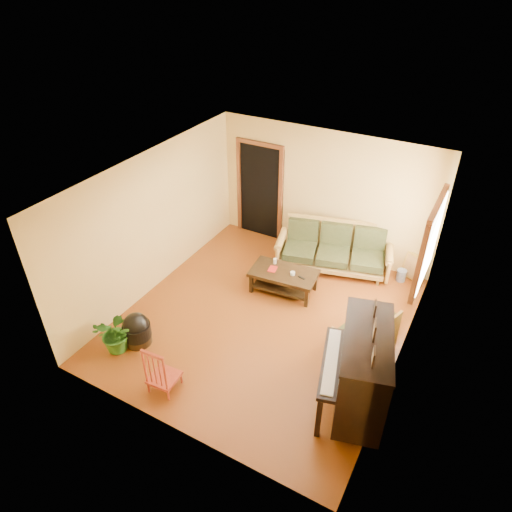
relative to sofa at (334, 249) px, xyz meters
The scene contains 16 objects.
floor 2.07m from the sofa, 103.71° to the right, with size 5.00×5.00×0.00m, color #5E2A0C.
doorway 2.07m from the sofa, 164.98° to the left, with size 1.08×0.16×2.05m, color black.
window 2.12m from the sofa, 20.94° to the right, with size 0.12×1.36×1.46m, color white.
sofa is the anchor object (origin of this frame).
coffee_table 1.25m from the sofa, 116.11° to the right, with size 1.20×0.66×0.44m, color black.
armchair 2.27m from the sofa, 57.38° to the right, with size 0.83×0.87×0.87m, color olive.
piano 3.27m from the sofa, 62.87° to the right, with size 0.86×1.47×1.29m, color black.
footstool 4.00m from the sofa, 120.16° to the right, with size 0.45×0.45×0.43m, color black.
red_chair 4.11m from the sofa, 104.73° to the right, with size 0.39×0.43×0.85m, color maroon.
leaning_frame 1.54m from the sofa, 16.83° to the left, with size 0.41×0.09×0.55m, color gold.
ceramic_crock 1.38m from the sofa, 12.28° to the left, with size 0.18×0.18×0.23m, color #2F488D.
potted_plant 4.30m from the sofa, 120.16° to the right, with size 0.62×0.54×0.69m, color #245E1A.
book 1.42m from the sofa, 125.36° to the right, with size 0.15×0.20×0.02m, color maroon.
candle 1.24m from the sofa, 130.35° to the right, with size 0.06×0.06×0.11m, color white.
glass_jar 1.17m from the sofa, 108.12° to the right, with size 0.09×0.09×0.06m, color silver.
remote 1.14m from the sofa, 99.10° to the right, with size 0.14×0.04×0.01m, color black.
Camera 1 is at (2.74, -5.27, 5.31)m, focal length 32.00 mm.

